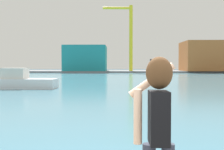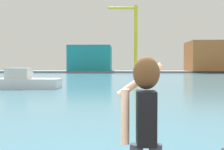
{
  "view_description": "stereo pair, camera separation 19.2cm",
  "coord_description": "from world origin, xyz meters",
  "px_view_note": "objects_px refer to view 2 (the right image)",
  "views": [
    {
      "loc": [
        -0.08,
        -3.03,
        2.28
      ],
      "look_at": [
        -0.28,
        7.7,
        1.92
      ],
      "focal_mm": 49.16,
      "sensor_mm": 36.0,
      "label": 1
    },
    {
      "loc": [
        0.12,
        -3.02,
        2.28
      ],
      "look_at": [
        -0.28,
        7.7,
        1.92
      ],
      "focal_mm": 49.16,
      "sensor_mm": 36.0,
      "label": 2
    }
  ],
  "objects_px": {
    "person_photographer": "(145,121)",
    "warehouse_left": "(91,58)",
    "boat_moored": "(25,81)",
    "warehouse_right": "(219,56)",
    "port_crane": "(133,33)"
  },
  "relations": [
    {
      "from": "person_photographer",
      "to": "warehouse_left",
      "type": "height_order",
      "value": "warehouse_left"
    },
    {
      "from": "boat_moored",
      "to": "warehouse_right",
      "type": "bearing_deg",
      "value": 60.57
    },
    {
      "from": "boat_moored",
      "to": "warehouse_right",
      "type": "height_order",
      "value": "warehouse_right"
    },
    {
      "from": "boat_moored",
      "to": "warehouse_left",
      "type": "relative_size",
      "value": 0.51
    },
    {
      "from": "warehouse_left",
      "to": "boat_moored",
      "type": "bearing_deg",
      "value": -89.7
    },
    {
      "from": "warehouse_right",
      "to": "port_crane",
      "type": "relative_size",
      "value": 0.94
    },
    {
      "from": "warehouse_left",
      "to": "warehouse_right",
      "type": "bearing_deg",
      "value": -0.99
    },
    {
      "from": "person_photographer",
      "to": "warehouse_right",
      "type": "distance_m",
      "value": 91.77
    },
    {
      "from": "warehouse_left",
      "to": "warehouse_right",
      "type": "relative_size",
      "value": 0.71
    },
    {
      "from": "warehouse_left",
      "to": "port_crane",
      "type": "xyz_separation_m",
      "value": [
        12.67,
        -2.61,
        7.25
      ]
    },
    {
      "from": "warehouse_left",
      "to": "person_photographer",
      "type": "bearing_deg",
      "value": -83.52
    },
    {
      "from": "warehouse_right",
      "to": "port_crane",
      "type": "bearing_deg",
      "value": -175.53
    },
    {
      "from": "person_photographer",
      "to": "boat_moored",
      "type": "relative_size",
      "value": 0.27
    },
    {
      "from": "person_photographer",
      "to": "port_crane",
      "type": "distance_m",
      "value": 86.09
    },
    {
      "from": "warehouse_left",
      "to": "warehouse_right",
      "type": "xyz_separation_m",
      "value": [
        37.69,
        -0.65,
        0.6
      ]
    }
  ]
}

